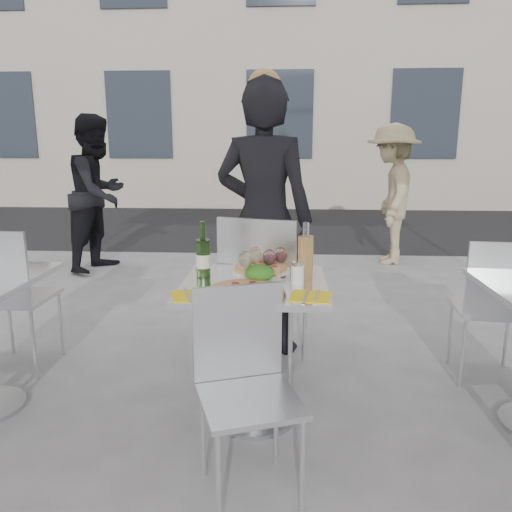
# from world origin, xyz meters

# --- Properties ---
(ground) EXTENTS (80.00, 80.00, 0.00)m
(ground) POSITION_xyz_m (0.00, 0.00, 0.00)
(ground) COLOR slate
(street_asphalt) EXTENTS (24.00, 5.00, 0.00)m
(street_asphalt) POSITION_xyz_m (0.00, 6.50, 0.00)
(street_asphalt) COLOR black
(street_asphalt) RESTS_ON ground
(main_table) EXTENTS (0.72, 0.72, 0.75)m
(main_table) POSITION_xyz_m (0.00, 0.00, 0.54)
(main_table) COLOR #B7BABF
(main_table) RESTS_ON ground
(chair_far) EXTENTS (0.57, 0.58, 1.02)m
(chair_far) POSITION_xyz_m (0.02, 0.46, 0.60)
(chair_far) COLOR silver
(chair_far) RESTS_ON ground
(chair_near) EXTENTS (0.50, 0.50, 0.85)m
(chair_near) POSITION_xyz_m (-0.01, -0.50, 0.50)
(chair_near) COLOR silver
(chair_near) RESTS_ON ground
(side_chair_lfar) EXTENTS (0.43, 0.44, 0.93)m
(side_chair_lfar) POSITION_xyz_m (-1.56, 0.46, 0.55)
(side_chair_lfar) COLOR silver
(side_chair_lfar) RESTS_ON ground
(side_chair_rfar) EXTENTS (0.45, 0.46, 0.90)m
(side_chair_rfar) POSITION_xyz_m (1.39, 0.47, 0.53)
(side_chair_rfar) COLOR silver
(side_chair_rfar) RESTS_ON ground
(woman_diner) EXTENTS (0.76, 0.59, 1.84)m
(woman_diner) POSITION_xyz_m (0.01, 0.95, 0.92)
(woman_diner) COLOR black
(woman_diner) RESTS_ON ground
(pedestrian_a) EXTENTS (0.86, 0.99, 1.74)m
(pedestrian_a) POSITION_xyz_m (-1.95, 3.10, 0.87)
(pedestrian_a) COLOR black
(pedestrian_a) RESTS_ON ground
(pedestrian_b) EXTENTS (0.75, 1.14, 1.65)m
(pedestrian_b) POSITION_xyz_m (1.40, 3.62, 0.83)
(pedestrian_b) COLOR tan
(pedestrian_b) RESTS_ON ground
(pizza_near) EXTENTS (0.35, 0.35, 0.02)m
(pizza_near) POSITION_xyz_m (-0.03, -0.18, 0.76)
(pizza_near) COLOR tan
(pizza_near) RESTS_ON main_table
(pizza_far) EXTENTS (0.32, 0.32, 0.03)m
(pizza_far) POSITION_xyz_m (0.02, 0.22, 0.77)
(pizza_far) COLOR white
(pizza_far) RESTS_ON main_table
(salad_plate) EXTENTS (0.22, 0.22, 0.09)m
(salad_plate) POSITION_xyz_m (0.03, 0.02, 0.79)
(salad_plate) COLOR white
(salad_plate) RESTS_ON main_table
(wine_bottle) EXTENTS (0.07, 0.08, 0.29)m
(wine_bottle) POSITION_xyz_m (-0.27, 0.07, 0.86)
(wine_bottle) COLOR #2B541F
(wine_bottle) RESTS_ON main_table
(carafe) EXTENTS (0.08, 0.08, 0.29)m
(carafe) POSITION_xyz_m (0.26, 0.10, 0.87)
(carafe) COLOR #E0AB5F
(carafe) RESTS_ON main_table
(sugar_shaker) EXTENTS (0.06, 0.06, 0.11)m
(sugar_shaker) POSITION_xyz_m (0.21, -0.00, 0.80)
(sugar_shaker) COLOR white
(sugar_shaker) RESTS_ON main_table
(wineglass_white_a) EXTENTS (0.07, 0.07, 0.16)m
(wineglass_white_a) POSITION_xyz_m (-0.05, 0.01, 0.86)
(wineglass_white_a) COLOR white
(wineglass_white_a) RESTS_ON main_table
(wineglass_white_b) EXTENTS (0.07, 0.07, 0.16)m
(wineglass_white_b) POSITION_xyz_m (-0.00, 0.12, 0.86)
(wineglass_white_b) COLOR white
(wineglass_white_b) RESTS_ON main_table
(wineglass_red_a) EXTENTS (0.07, 0.07, 0.16)m
(wineglass_red_a) POSITION_xyz_m (0.07, 0.06, 0.86)
(wineglass_red_a) COLOR white
(wineglass_red_a) RESTS_ON main_table
(wineglass_red_b) EXTENTS (0.07, 0.07, 0.16)m
(wineglass_red_b) POSITION_xyz_m (0.13, 0.11, 0.86)
(wineglass_red_b) COLOR white
(wineglass_red_b) RESTS_ON main_table
(napkin_left) EXTENTS (0.23, 0.23, 0.01)m
(napkin_left) POSITION_xyz_m (-0.27, -0.24, 0.75)
(napkin_left) COLOR yellow
(napkin_left) RESTS_ON main_table
(napkin_right) EXTENTS (0.21, 0.21, 0.01)m
(napkin_right) POSITION_xyz_m (0.27, -0.23, 0.75)
(napkin_right) COLOR yellow
(napkin_right) RESTS_ON main_table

